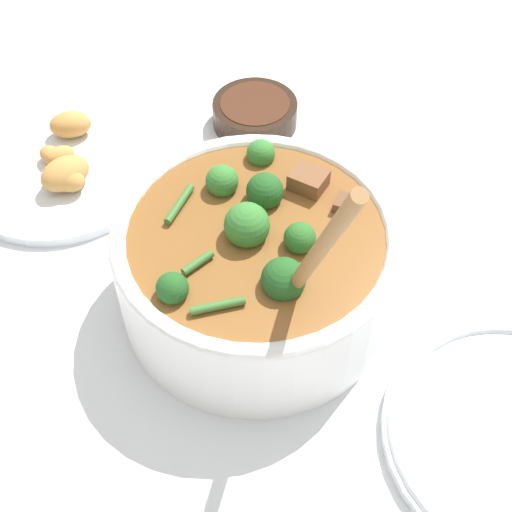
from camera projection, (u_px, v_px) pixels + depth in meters
ground_plane at (256, 300)px, 0.71m from camera, size 4.00×4.00×0.00m
stew_bowl at (256, 261)px, 0.66m from camera, size 0.26×0.27×0.28m
condiment_bowl at (255, 112)px, 0.87m from camera, size 0.10×0.10×0.03m
food_plate at (62, 166)px, 0.82m from camera, size 0.23×0.23×0.05m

